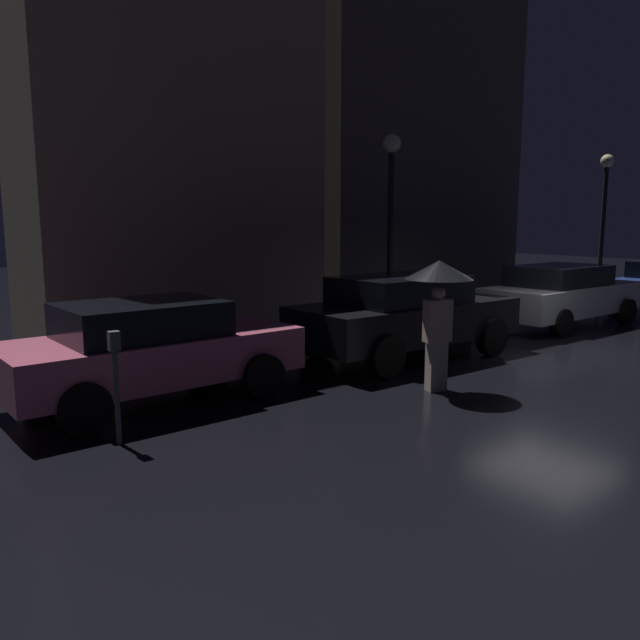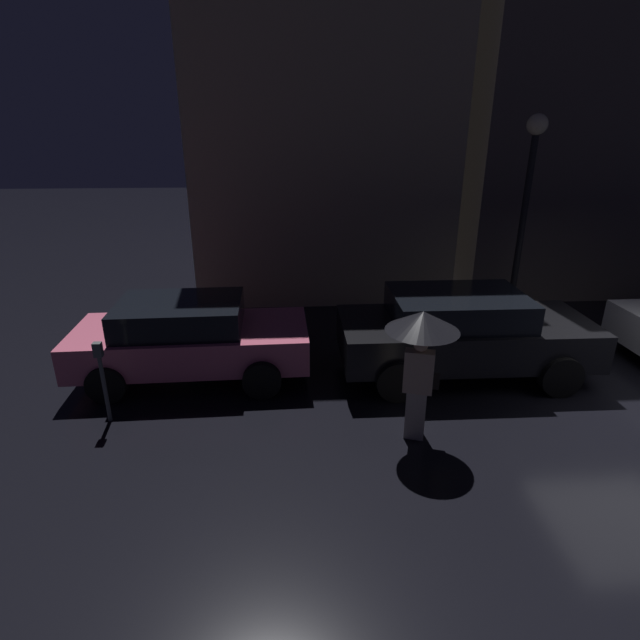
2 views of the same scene
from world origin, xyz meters
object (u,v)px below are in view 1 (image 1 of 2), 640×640
(parked_car_silver, at_px, (561,294))
(pedestrian_with_umbrella, at_px, (439,288))
(parked_car_pink, at_px, (151,349))
(parked_car_black, at_px, (404,314))
(street_lamp_far, at_px, (604,202))
(parking_meter, at_px, (116,375))
(street_lamp_near, at_px, (391,195))

(parked_car_silver, xyz_separation_m, pedestrian_with_umbrella, (-6.82, -2.14, 0.79))
(parked_car_pink, xyz_separation_m, parked_car_black, (4.83, -0.17, 0.06))
(parked_car_pink, xyz_separation_m, street_lamp_far, (15.82, 2.02, 2.32))
(parking_meter, bearing_deg, parked_car_pink, 54.83)
(parking_meter, xyz_separation_m, street_lamp_near, (7.81, 3.70, 2.27))
(street_lamp_near, bearing_deg, street_lamp_far, -1.53)
(parked_car_silver, bearing_deg, street_lamp_far, 18.86)
(parked_car_black, bearing_deg, parked_car_pink, 178.03)
(parked_car_pink, xyz_separation_m, street_lamp_near, (6.80, 2.27, 2.33))
(parked_car_pink, relative_size, pedestrian_with_umbrella, 2.10)
(parked_car_black, bearing_deg, street_lamp_near, 51.24)
(street_lamp_near, height_order, street_lamp_far, street_lamp_far)
(street_lamp_far, bearing_deg, street_lamp_near, 178.47)
(parked_car_pink, bearing_deg, parked_car_silver, -1.50)
(pedestrian_with_umbrella, bearing_deg, street_lamp_near, 70.62)
(parked_car_pink, distance_m, street_lamp_near, 7.54)
(parked_car_pink, xyz_separation_m, pedestrian_with_umbrella, (3.56, -2.12, 0.80))
(parked_car_black, bearing_deg, pedestrian_with_umbrella, -123.21)
(parked_car_pink, bearing_deg, street_lamp_near, 16.80)
(parked_car_black, distance_m, parking_meter, 5.98)
(parked_car_silver, distance_m, street_lamp_far, 6.24)
(parked_car_pink, distance_m, parked_car_black, 4.84)
(street_lamp_near, bearing_deg, parking_meter, -154.64)
(parked_car_pink, bearing_deg, street_lamp_far, 5.67)
(parked_car_silver, distance_m, parking_meter, 11.48)
(parked_car_pink, relative_size, parked_car_black, 0.93)
(pedestrian_with_umbrella, height_order, parking_meter, pedestrian_with_umbrella)
(street_lamp_far, bearing_deg, parked_car_silver, -159.82)
(pedestrian_with_umbrella, xyz_separation_m, street_lamp_near, (3.24, 4.39, 1.53))
(parked_car_silver, bearing_deg, parked_car_pink, 178.81)
(parking_meter, distance_m, street_lamp_near, 8.94)
(pedestrian_with_umbrella, bearing_deg, parked_car_silver, 34.57)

